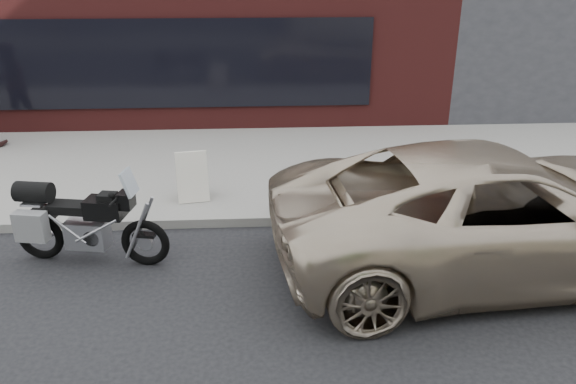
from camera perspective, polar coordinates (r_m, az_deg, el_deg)
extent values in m
cube|color=gray|center=(11.68, -4.70, 3.33)|extent=(44.00, 6.00, 0.15)
cube|color=#511B1A|center=(18.23, -11.14, 17.09)|extent=(14.00, 10.00, 4.50)
cube|color=black|center=(13.37, -13.60, 12.50)|extent=(10.00, 0.08, 2.00)
torus|color=black|center=(8.63, -23.86, -4.18)|extent=(0.69, 0.23, 0.68)
torus|color=black|center=(7.98, -14.28, -5.02)|extent=(0.69, 0.23, 0.68)
cube|color=#B7B7BC|center=(8.25, -19.66, -4.00)|extent=(0.61, 0.40, 0.39)
cube|color=black|center=(7.96, -18.07, -1.55)|extent=(0.56, 0.41, 0.27)
cube|color=black|center=(8.19, -21.30, -1.47)|extent=(0.60, 0.38, 0.12)
cube|color=black|center=(8.39, -23.39, -1.84)|extent=(0.34, 0.27, 0.14)
cube|color=black|center=(7.78, -16.13, -0.78)|extent=(0.22, 0.27, 0.22)
cube|color=silver|center=(7.66, -15.85, 0.93)|extent=(0.20, 0.33, 0.34)
cylinder|color=black|center=(7.78, -16.68, -0.28)|extent=(0.16, 0.71, 0.03)
cube|color=#B7B7BC|center=(8.40, -24.26, -0.90)|extent=(0.33, 0.35, 0.03)
cube|color=slate|center=(8.27, -24.64, -3.20)|extent=(0.45, 0.26, 0.41)
cylinder|color=black|center=(8.34, -24.42, 0.00)|extent=(0.53, 0.37, 0.29)
cylinder|color=#B7B7BC|center=(8.60, -21.60, -3.74)|extent=(0.57, 0.18, 0.20)
imported|color=#B9A790|center=(7.98, 20.53, -1.79)|extent=(6.26, 3.29, 1.68)
cube|color=white|center=(9.48, -9.68, 1.48)|extent=(0.56, 0.34, 0.83)
cube|color=white|center=(9.69, -9.77, 1.95)|extent=(0.56, 0.34, 0.83)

